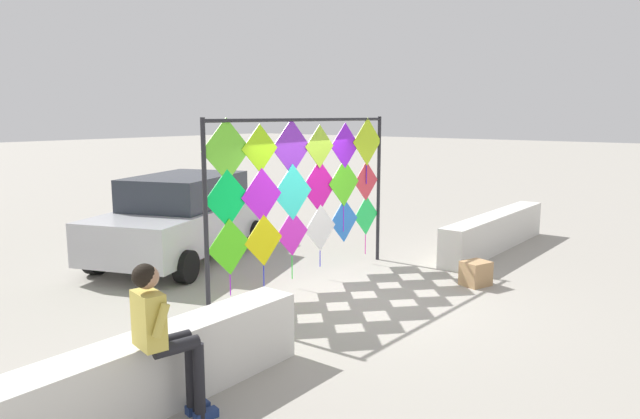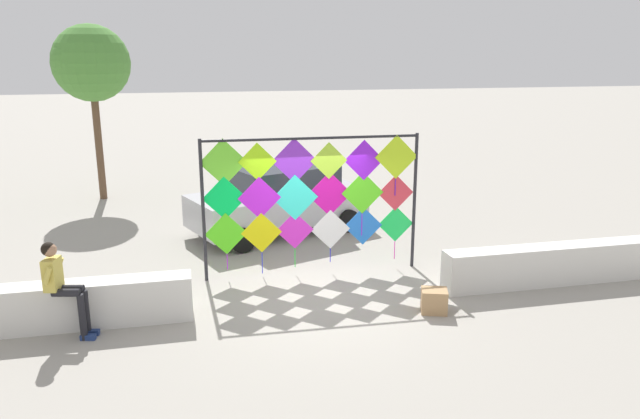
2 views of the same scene
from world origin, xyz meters
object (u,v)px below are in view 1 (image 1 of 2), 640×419
kite_display_rack (305,184)px  seated_vendor (163,330)px  parked_car (183,217)px  cardboard_box_large (476,273)px

kite_display_rack → seated_vendor: size_ratio=2.74×
kite_display_rack → parked_car: 3.26m
kite_display_rack → parked_car: size_ratio=0.93×
kite_display_rack → seated_vendor: (-4.51, -2.02, -0.79)m
seated_vendor → kite_display_rack: bearing=24.1°
kite_display_rack → parked_car: (-0.16, 3.13, -0.90)m
parked_car → cardboard_box_large: bearing=-70.9°
kite_display_rack → cardboard_box_large: kite_display_rack is taller
seated_vendor → cardboard_box_large: seated_vendor is taller
kite_display_rack → cardboard_box_large: 3.36m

